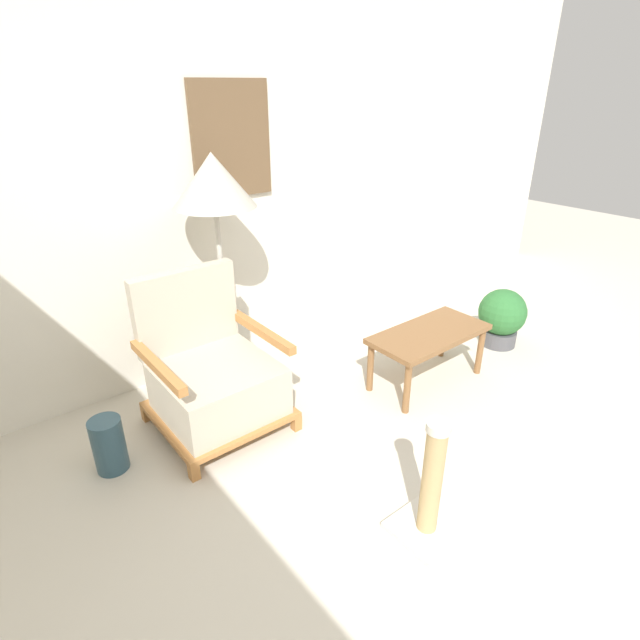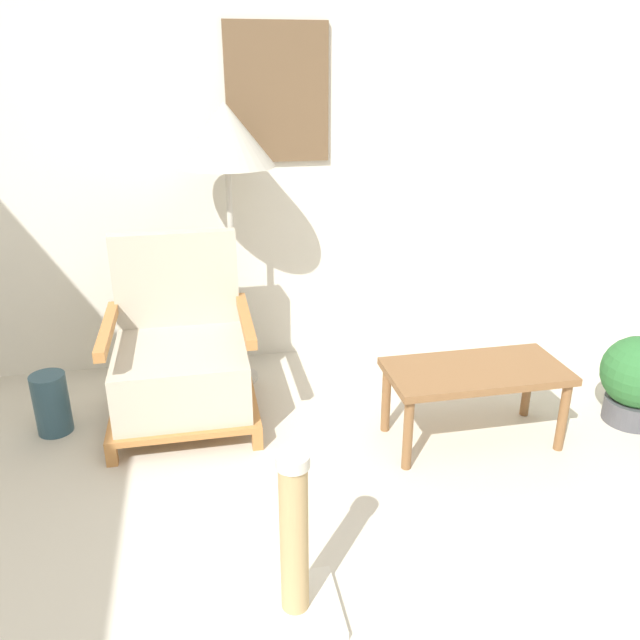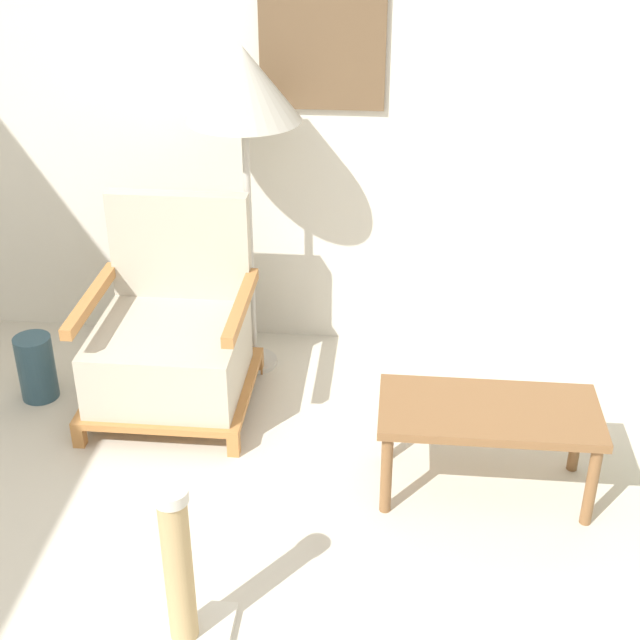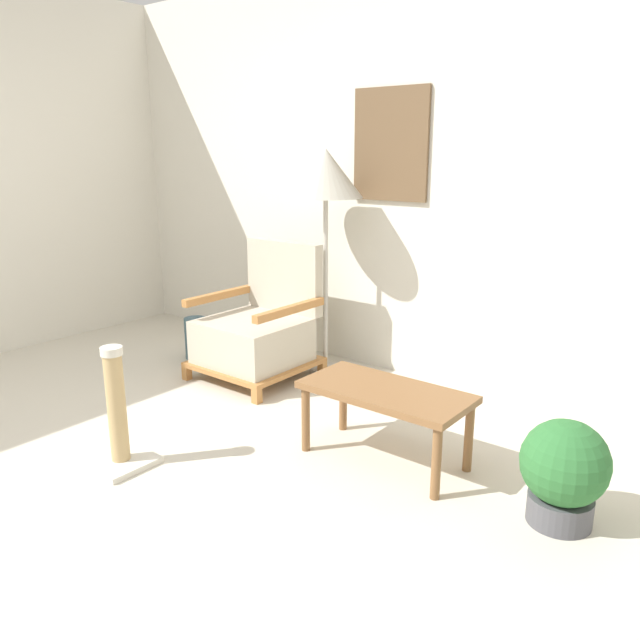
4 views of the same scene
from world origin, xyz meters
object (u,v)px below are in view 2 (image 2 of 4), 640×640
potted_plant (638,378)px  scratching_post (295,559)px  vase (52,404)px  coffee_table (475,378)px  armchair (181,361)px  floor_lamp (226,141)px

potted_plant → scratching_post: size_ratio=0.74×
vase → scratching_post: (0.99, -1.34, 0.07)m
coffee_table → scratching_post: size_ratio=1.36×
coffee_table → potted_plant: 0.88m
armchair → floor_lamp: (0.30, 0.37, 1.02)m
coffee_table → scratching_post: scratching_post is taller
coffee_table → scratching_post: (-1.00, -0.86, -0.11)m
floor_lamp → potted_plant: bearing=-24.1°
coffee_table → vase: 2.05m
scratching_post → vase: bearing=126.4°
coffee_table → scratching_post: 1.32m
armchair → floor_lamp: 1.12m
floor_lamp → scratching_post: bearing=-88.3°
armchair → scratching_post: size_ratio=1.47×
armchair → potted_plant: armchair is taller
floor_lamp → potted_plant: 2.37m
coffee_table → armchair: bearing=159.9°
potted_plant → armchair: bearing=167.5°
floor_lamp → vase: bearing=-158.0°
scratching_post → potted_plant: bearing=24.5°
armchair → scratching_post: (0.35, -1.35, -0.10)m
vase → potted_plant: potted_plant is taller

